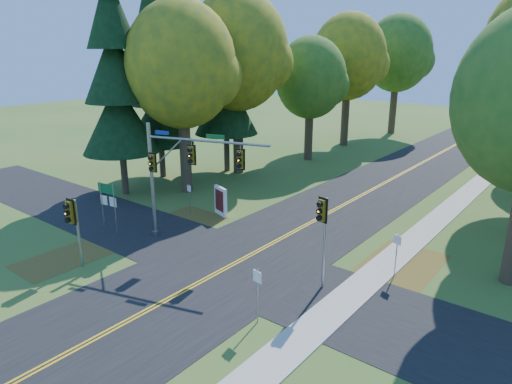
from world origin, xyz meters
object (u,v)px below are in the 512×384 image
Objects in this scene: east_signal_pole at (323,220)px; route_sign_cluster at (108,198)px; info_kiosk at (221,201)px; traffic_mast at (178,168)px.

route_sign_cluster is at bearing -162.01° from east_signal_pole.
info_kiosk is (-10.27, 4.44, -2.41)m from east_signal_pole.
route_sign_cluster is at bearing -95.38° from info_kiosk.
traffic_mast reaches higher than east_signal_pole.
traffic_mast is 1.60× the size of east_signal_pole.
traffic_mast reaches higher than info_kiosk.
route_sign_cluster is at bearing -171.10° from traffic_mast.
traffic_mast is 5.72m from info_kiosk.
east_signal_pole is at bearing 0.65° from route_sign_cluster.
info_kiosk is (-1.07, 4.50, -3.35)m from traffic_mast.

